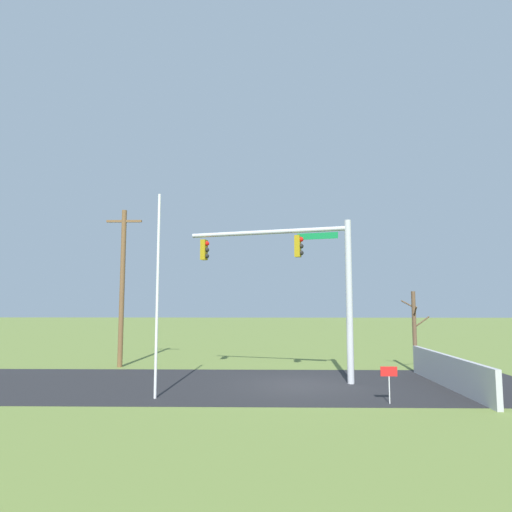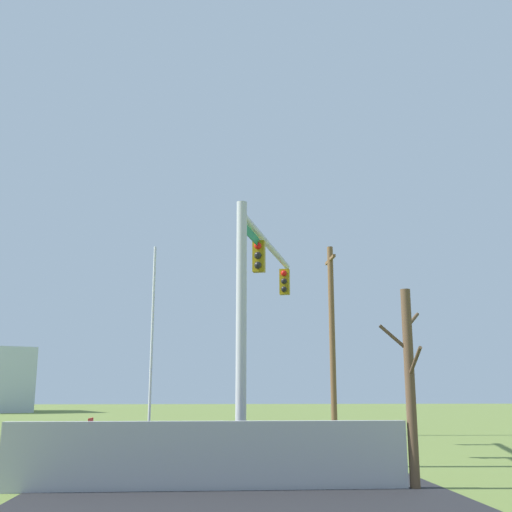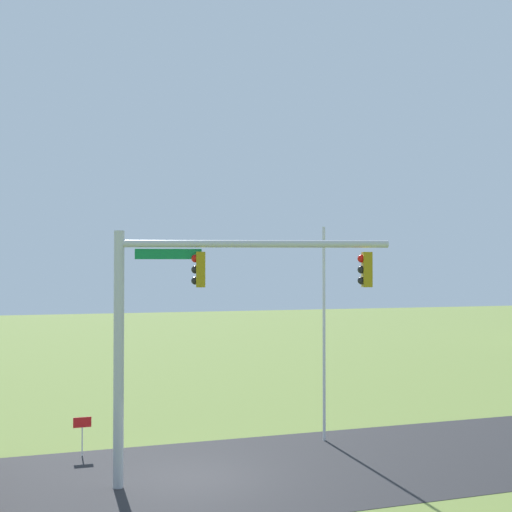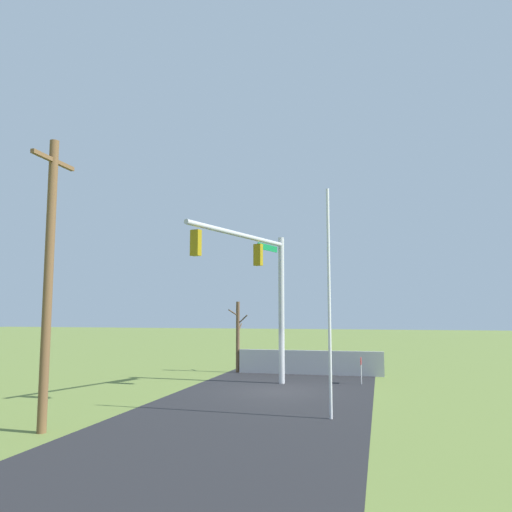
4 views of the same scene
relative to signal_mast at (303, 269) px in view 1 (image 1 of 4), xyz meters
name	(u,v)px [view 1 (image 1 of 4)]	position (x,y,z in m)	size (l,w,h in m)	color
ground_plane	(297,385)	(-0.38, -0.78, -4.84)	(160.00, 160.00, 0.00)	olive
road_surface	(200,384)	(-4.38, -0.78, -4.83)	(28.00, 8.00, 0.01)	#232326
sidewalk_corner	(375,384)	(2.87, -0.56, -4.83)	(6.00, 6.00, 0.01)	#B7B5AD
retaining_fence	(448,371)	(5.57, -1.37, -4.20)	(0.20, 7.75, 1.28)	#A8A8AD
signal_mast	(303,269)	(0.00, 0.00, 0.00)	(7.18, 2.34, 6.89)	#B2B5BA
flagpole	(157,294)	(-5.57, -3.55, -1.17)	(0.10, 0.10, 7.34)	silver
utility_pole	(122,284)	(-9.29, 4.05, -0.51)	(1.90, 0.26, 8.33)	brown
bare_tree	(415,330)	(5.63, 2.64, -2.82)	(1.27, 1.02, 3.91)	brown
open_sign	(389,376)	(2.47, -4.19, -3.93)	(0.56, 0.04, 1.22)	silver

